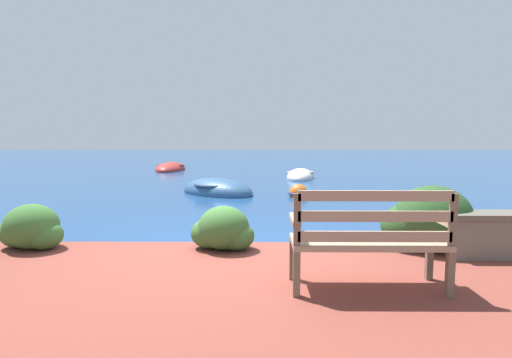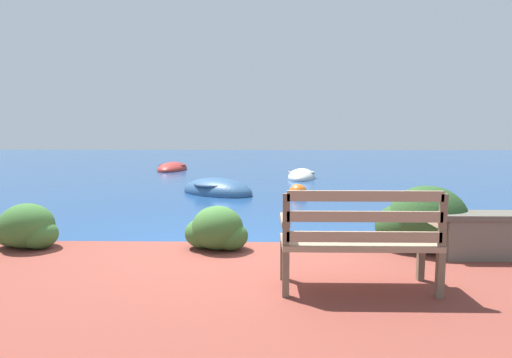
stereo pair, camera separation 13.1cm
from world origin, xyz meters
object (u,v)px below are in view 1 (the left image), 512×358
rowboat_nearest (217,191)px  rowboat_mid (300,177)px  park_bench (369,237)px  rowboat_far (171,169)px  mooring_buoy (298,193)px

rowboat_nearest → rowboat_mid: rowboat_nearest is taller
park_bench → rowboat_mid: bearing=91.4°
rowboat_nearest → rowboat_mid: size_ratio=1.07×
park_bench → rowboat_nearest: park_bench is taller
park_bench → rowboat_far: 15.97m
park_bench → rowboat_far: bearing=113.0°
park_bench → mooring_buoy: size_ratio=2.55×
rowboat_mid → mooring_buoy: bearing=-176.5°
rowboat_nearest → mooring_buoy: bearing=23.8°
rowboat_nearest → rowboat_mid: (2.72, 4.08, -0.01)m
rowboat_far → park_bench: bearing=19.1°
rowboat_mid → mooring_buoy: 4.62m
rowboat_nearest → rowboat_far: 8.19m
rowboat_nearest → rowboat_far: rowboat_nearest is taller
rowboat_mid → rowboat_far: bearing=68.2°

